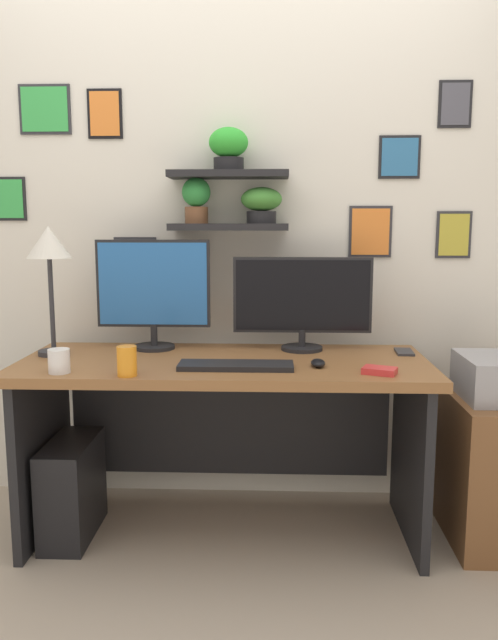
% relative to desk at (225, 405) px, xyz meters
% --- Properties ---
extents(ground_plane, '(8.00, 8.00, 0.00)m').
position_rel_desk_xyz_m(ground_plane, '(0.00, -0.06, -0.54)').
color(ground_plane, tan).
extents(back_wall_assembly, '(4.40, 0.24, 2.70)m').
position_rel_desk_xyz_m(back_wall_assembly, '(0.00, 0.38, 0.81)').
color(back_wall_assembly, silver).
rests_on(back_wall_assembly, ground).
extents(desk, '(1.66, 0.68, 0.75)m').
position_rel_desk_xyz_m(desk, '(0.00, 0.00, 0.00)').
color(desk, brown).
rests_on(desk, ground).
extents(monitor_left, '(0.50, 0.18, 0.48)m').
position_rel_desk_xyz_m(monitor_left, '(-0.33, 0.16, 0.47)').
color(monitor_left, black).
rests_on(monitor_left, desk).
extents(monitor_right, '(0.60, 0.18, 0.40)m').
position_rel_desk_xyz_m(monitor_right, '(0.33, 0.16, 0.43)').
color(monitor_right, black).
rests_on(monitor_right, desk).
extents(keyboard, '(0.44, 0.14, 0.02)m').
position_rel_desk_xyz_m(keyboard, '(0.06, -0.20, 0.22)').
color(keyboard, black).
rests_on(keyboard, desk).
extents(computer_mouse, '(0.06, 0.09, 0.03)m').
position_rel_desk_xyz_m(computer_mouse, '(0.37, -0.17, 0.22)').
color(computer_mouse, black).
rests_on(computer_mouse, desk).
extents(desk_lamp, '(0.18, 0.18, 0.54)m').
position_rel_desk_xyz_m(desk_lamp, '(-0.72, 0.01, 0.64)').
color(desk_lamp, '#2D2D33').
rests_on(desk_lamp, desk).
extents(cell_phone, '(0.08, 0.14, 0.01)m').
position_rel_desk_xyz_m(cell_phone, '(0.76, 0.11, 0.21)').
color(cell_phone, '#2D2D33').
rests_on(cell_phone, desk).
extents(coffee_mug, '(0.08, 0.08, 0.09)m').
position_rel_desk_xyz_m(coffee_mug, '(-0.59, -0.30, 0.25)').
color(coffee_mug, white).
rests_on(coffee_mug, desk).
extents(scissors_tray, '(0.14, 0.12, 0.02)m').
position_rel_desk_xyz_m(scissors_tray, '(0.59, -0.27, 0.22)').
color(scissors_tray, red).
rests_on(scissors_tray, desk).
extents(water_cup, '(0.07, 0.07, 0.11)m').
position_rel_desk_xyz_m(water_cup, '(-0.33, -0.34, 0.26)').
color(water_cup, orange).
rests_on(water_cup, desk).
extents(computer_tower_left, '(0.18, 0.40, 0.41)m').
position_rel_desk_xyz_m(computer_tower_left, '(-0.64, -0.10, -0.34)').
color(computer_tower_left, black).
rests_on(computer_tower_left, ground).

